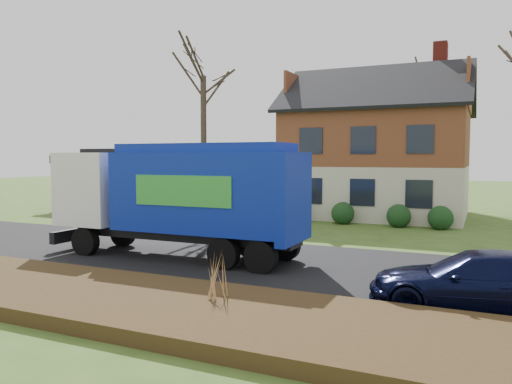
% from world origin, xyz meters
% --- Properties ---
extents(ground, '(120.00, 120.00, 0.00)m').
position_xyz_m(ground, '(0.00, 0.00, 0.00)').
color(ground, '#35511B').
rests_on(ground, ground).
extents(road, '(80.00, 7.00, 0.02)m').
position_xyz_m(road, '(0.00, 0.00, 0.01)').
color(road, black).
rests_on(road, ground).
extents(mulch_verge, '(80.00, 3.50, 0.30)m').
position_xyz_m(mulch_verge, '(0.00, -5.30, 0.15)').
color(mulch_verge, black).
rests_on(mulch_verge, ground).
extents(main_house, '(12.95, 8.95, 9.26)m').
position_xyz_m(main_house, '(1.49, 13.91, 4.03)').
color(main_house, beige).
rests_on(main_house, ground).
extents(ranch_house, '(9.80, 8.20, 3.70)m').
position_xyz_m(ranch_house, '(-12.00, 13.00, 1.81)').
color(ranch_house, maroon).
rests_on(ranch_house, ground).
extents(garbage_truck, '(8.41, 2.32, 3.59)m').
position_xyz_m(garbage_truck, '(-1.35, -0.36, 2.07)').
color(garbage_truck, black).
rests_on(garbage_truck, ground).
extents(silver_sedan, '(5.29, 2.99, 1.65)m').
position_xyz_m(silver_sedan, '(-5.26, 5.06, 0.82)').
color(silver_sedan, '#B8BCC0').
rests_on(silver_sedan, ground).
extents(navy_wagon, '(4.52, 2.22, 1.26)m').
position_xyz_m(navy_wagon, '(7.24, -2.51, 0.63)').
color(navy_wagon, black).
rests_on(navy_wagon, ground).
extents(tree_front_west, '(3.51, 3.51, 10.44)m').
position_xyz_m(tree_front_west, '(-6.47, 9.72, 8.60)').
color(tree_front_west, '#3C3024').
rests_on(tree_front_west, ground).
extents(tree_back, '(3.38, 3.38, 10.71)m').
position_xyz_m(tree_back, '(3.30, 22.71, 8.93)').
color(tree_back, '#3D3224').
rests_on(tree_back, ground).
extents(grass_clump_mid, '(0.32, 0.27, 0.91)m').
position_xyz_m(grass_clump_mid, '(2.38, -4.77, 0.75)').
color(grass_clump_mid, '#AD7F4C').
rests_on(grass_clump_mid, mulch_verge).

